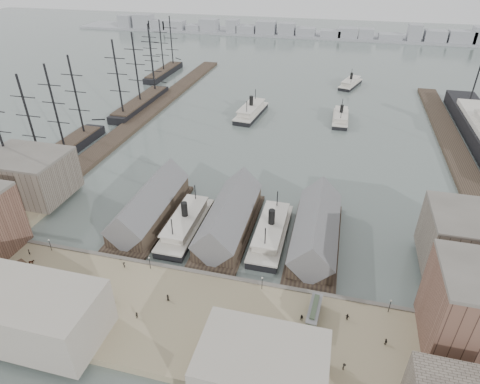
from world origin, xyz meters
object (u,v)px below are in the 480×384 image
(ferry_docked_west, at_px, (186,223))
(horse_cart_center, at_px, (108,298))
(tram, at_px, (314,313))
(horse_cart_left, at_px, (28,262))
(horse_cart_right, at_px, (251,328))

(ferry_docked_west, relative_size, horse_cart_center, 5.95)
(tram, height_order, horse_cart_center, tram)
(ferry_docked_west, distance_m, horse_cart_left, 43.78)
(ferry_docked_west, height_order, horse_cart_right, ferry_docked_west)
(ferry_docked_west, xyz_separation_m, tram, (41.24, -26.74, 1.25))
(horse_cart_right, bearing_deg, horse_cart_left, 63.56)
(tram, distance_m, horse_cart_right, 14.81)
(horse_cart_left, xyz_separation_m, horse_cart_right, (62.45, -6.38, 0.06))
(horse_cart_right, bearing_deg, horse_cart_center, 69.18)
(tram, relative_size, horse_cart_left, 2.04)
(tram, height_order, horse_cart_right, tram)
(ferry_docked_west, relative_size, horse_cart_right, 6.11)
(tram, xyz_separation_m, horse_cart_left, (-75.54, -0.48, -0.97))
(ferry_docked_west, relative_size, tram, 3.07)
(horse_cart_center, height_order, horse_cart_right, horse_cart_right)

